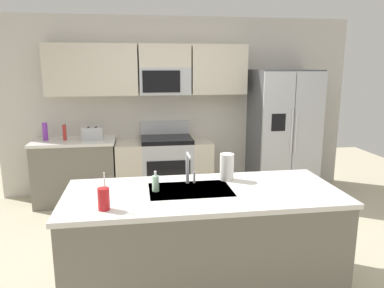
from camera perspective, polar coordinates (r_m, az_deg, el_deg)
The scene contains 13 objects.
ground_plane at distance 3.90m, azimuth 1.91°, elevation -17.15°, with size 9.00×9.00×0.00m, color beige.
kitchen_wall_unit at distance 5.47m, azimuth -3.50°, elevation 7.55°, with size 5.20×0.43×2.60m.
back_counter at distance 5.42m, azimuth -17.62°, elevation -4.05°, with size 1.12×0.63×0.90m.
range_oven at distance 5.36m, azimuth -4.33°, elevation -3.74°, with size 1.36×0.61×1.10m.
refrigerator at distance 5.59m, azimuth 13.94°, elevation 1.66°, with size 0.90×0.76×1.85m.
island_counter at distance 3.21m, azimuth 1.70°, elevation -14.86°, with size 2.26×0.95×0.90m.
toaster at distance 5.21m, azimuth -15.22°, elevation 1.57°, with size 0.28×0.16×0.18m.
pepper_mill at distance 5.31m, azimuth -19.23°, elevation 1.71°, with size 0.05×0.05×0.22m, color #B2332D.
bottle_purple at distance 5.39m, azimuth -21.90°, elevation 1.81°, with size 0.07×0.07×0.25m, color purple.
sink_faucet at distance 3.14m, azimuth -0.54°, elevation -3.36°, with size 0.08×0.21×0.28m.
drink_cup_red at distance 2.70m, azimuth -13.59°, elevation -8.29°, with size 0.08×0.08×0.28m.
soap_dispenser at distance 3.02m, azimuth -5.70°, elevation -6.08°, with size 0.06×0.06×0.17m.
paper_towel_roll at distance 3.29m, azimuth 5.45°, elevation -3.57°, with size 0.12×0.12×0.24m, color white.
Camera 1 is at (-0.63, -3.34, 1.91)m, focal length 34.25 mm.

